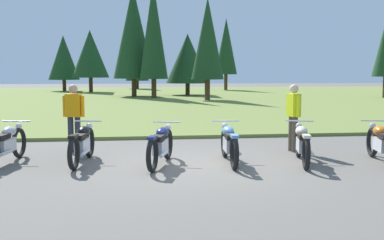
{
  "coord_description": "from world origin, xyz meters",
  "views": [
    {
      "loc": [
        -1.27,
        -9.45,
        1.97
      ],
      "look_at": [
        0.0,
        0.6,
        0.9
      ],
      "focal_mm": 42.55,
      "sensor_mm": 36.0,
      "label": 1
    }
  ],
  "objects_px": {
    "motorcycle_sky_blue": "(229,143)",
    "motorcycle_orange": "(382,143)",
    "motorcycle_silver": "(6,144)",
    "motorcycle_cream": "(302,143)",
    "motorcycle_navy": "(161,145)",
    "rider_with_back_turned": "(74,114)",
    "motorcycle_black": "(82,143)",
    "rider_checking_bike": "(293,114)"
  },
  "relations": [
    {
      "from": "motorcycle_sky_blue",
      "to": "motorcycle_orange",
      "type": "height_order",
      "value": "same"
    },
    {
      "from": "motorcycle_silver",
      "to": "motorcycle_sky_blue",
      "type": "relative_size",
      "value": 1.0
    },
    {
      "from": "motorcycle_silver",
      "to": "motorcycle_sky_blue",
      "type": "height_order",
      "value": "same"
    },
    {
      "from": "motorcycle_cream",
      "to": "motorcycle_navy",
      "type": "bearing_deg",
      "value": 177.09
    },
    {
      "from": "motorcycle_cream",
      "to": "rider_with_back_turned",
      "type": "xyz_separation_m",
      "value": [
        -5.08,
        2.01,
        0.51
      ]
    },
    {
      "from": "motorcycle_silver",
      "to": "motorcycle_cream",
      "type": "height_order",
      "value": "same"
    },
    {
      "from": "motorcycle_sky_blue",
      "to": "motorcycle_cream",
      "type": "relative_size",
      "value": 1.02
    },
    {
      "from": "motorcycle_silver",
      "to": "motorcycle_navy",
      "type": "distance_m",
      "value": 3.34
    },
    {
      "from": "motorcycle_cream",
      "to": "motorcycle_orange",
      "type": "xyz_separation_m",
      "value": [
        1.73,
        -0.18,
        0.0
      ]
    },
    {
      "from": "motorcycle_sky_blue",
      "to": "motorcycle_orange",
      "type": "relative_size",
      "value": 1.02
    },
    {
      "from": "motorcycle_navy",
      "to": "motorcycle_cream",
      "type": "relative_size",
      "value": 0.99
    },
    {
      "from": "motorcycle_navy",
      "to": "rider_with_back_turned",
      "type": "bearing_deg",
      "value": 137.43
    },
    {
      "from": "motorcycle_navy",
      "to": "motorcycle_sky_blue",
      "type": "xyz_separation_m",
      "value": [
        1.49,
        0.05,
        0.0
      ]
    },
    {
      "from": "motorcycle_cream",
      "to": "motorcycle_orange",
      "type": "relative_size",
      "value": 1.0
    },
    {
      "from": "motorcycle_black",
      "to": "rider_checking_bike",
      "type": "height_order",
      "value": "rider_checking_bike"
    },
    {
      "from": "motorcycle_navy",
      "to": "motorcycle_black",
      "type": "bearing_deg",
      "value": 166.33
    },
    {
      "from": "motorcycle_silver",
      "to": "motorcycle_cream",
      "type": "bearing_deg",
      "value": -6.48
    },
    {
      "from": "motorcycle_black",
      "to": "rider_checking_bike",
      "type": "xyz_separation_m",
      "value": [
        5.03,
        0.87,
        0.51
      ]
    },
    {
      "from": "motorcycle_silver",
      "to": "motorcycle_black",
      "type": "xyz_separation_m",
      "value": [
        1.62,
        -0.16,
        0.0
      ]
    },
    {
      "from": "motorcycle_black",
      "to": "motorcycle_sky_blue",
      "type": "distance_m",
      "value": 3.18
    },
    {
      "from": "motorcycle_cream",
      "to": "rider_with_back_turned",
      "type": "height_order",
      "value": "rider_with_back_turned"
    },
    {
      "from": "motorcycle_sky_blue",
      "to": "motorcycle_silver",
      "type": "bearing_deg",
      "value": 173.87
    },
    {
      "from": "motorcycle_silver",
      "to": "motorcycle_sky_blue",
      "type": "bearing_deg",
      "value": -6.13
    },
    {
      "from": "motorcycle_cream",
      "to": "motorcycle_black",
      "type": "bearing_deg",
      "value": 173.22
    },
    {
      "from": "rider_checking_bike",
      "to": "rider_with_back_turned",
      "type": "xyz_separation_m",
      "value": [
        -5.38,
        0.58,
        0.0
      ]
    },
    {
      "from": "motorcycle_orange",
      "to": "rider_with_back_turned",
      "type": "bearing_deg",
      "value": 162.11
    },
    {
      "from": "motorcycle_navy",
      "to": "rider_with_back_turned",
      "type": "height_order",
      "value": "rider_with_back_turned"
    },
    {
      "from": "motorcycle_silver",
      "to": "rider_checking_bike",
      "type": "height_order",
      "value": "rider_checking_bike"
    },
    {
      "from": "motorcycle_silver",
      "to": "rider_with_back_turned",
      "type": "height_order",
      "value": "rider_with_back_turned"
    },
    {
      "from": "motorcycle_silver",
      "to": "rider_with_back_turned",
      "type": "distance_m",
      "value": 1.88
    },
    {
      "from": "motorcycle_navy",
      "to": "motorcycle_silver",
      "type": "bearing_deg",
      "value": 170.25
    },
    {
      "from": "motorcycle_silver",
      "to": "rider_checking_bike",
      "type": "distance_m",
      "value": 6.71
    },
    {
      "from": "motorcycle_navy",
      "to": "rider_checking_bike",
      "type": "relative_size",
      "value": 1.22
    },
    {
      "from": "motorcycle_navy",
      "to": "motorcycle_cream",
      "type": "height_order",
      "value": "same"
    },
    {
      "from": "motorcycle_silver",
      "to": "motorcycle_orange",
      "type": "distance_m",
      "value": 8.12
    },
    {
      "from": "motorcycle_sky_blue",
      "to": "rider_with_back_turned",
      "type": "relative_size",
      "value": 1.26
    },
    {
      "from": "motorcycle_black",
      "to": "motorcycle_orange",
      "type": "relative_size",
      "value": 1.01
    },
    {
      "from": "motorcycle_sky_blue",
      "to": "motorcycle_orange",
      "type": "xyz_separation_m",
      "value": [
        3.29,
        -0.39,
        0.0
      ]
    },
    {
      "from": "motorcycle_cream",
      "to": "motorcycle_orange",
      "type": "height_order",
      "value": "same"
    },
    {
      "from": "motorcycle_black",
      "to": "rider_checking_bike",
      "type": "bearing_deg",
      "value": 9.86
    },
    {
      "from": "rider_checking_bike",
      "to": "motorcycle_navy",
      "type": "bearing_deg",
      "value": -159.13
    },
    {
      "from": "rider_checking_bike",
      "to": "rider_with_back_turned",
      "type": "distance_m",
      "value": 5.42
    }
  ]
}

